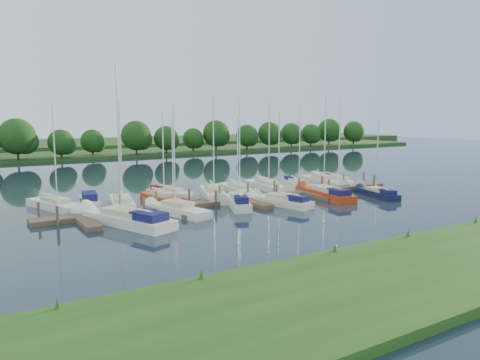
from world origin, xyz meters
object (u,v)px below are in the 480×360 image
motorboat (90,202)px  sailboat_n_5 (214,195)px  sailboat_n_0 (56,206)px  sailboat_s_2 (238,204)px  dock (244,200)px

motorboat → sailboat_n_5: (12.40, -2.32, -0.05)m
sailboat_n_0 → motorboat: bearing=160.4°
sailboat_s_2 → motorboat: bearing=167.7°
sailboat_n_5 → sailboat_s_2: 5.97m
sailboat_s_2 → dock: bearing=68.1°
dock → motorboat: bearing=155.2°
dock → sailboat_n_0: sailboat_n_0 is taller
motorboat → sailboat_n_5: 12.62m
sailboat_n_0 → sailboat_s_2: sailboat_n_0 is taller
sailboat_n_5 → dock: bearing=129.2°
dock → sailboat_n_5: size_ratio=3.49×
sailboat_n_0 → sailboat_s_2: bearing=131.7°
sailboat_n_0 → motorboat: sailboat_n_0 is taller
sailboat_n_0 → dock: bearing=139.9°
sailboat_n_0 → sailboat_n_5: sailboat_n_5 is taller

